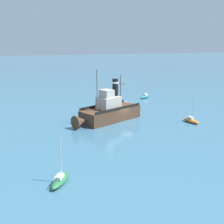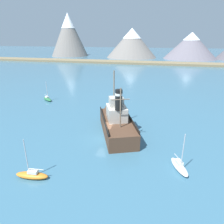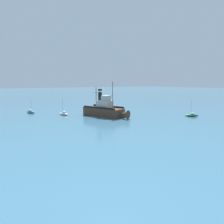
{
  "view_description": "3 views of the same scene",
  "coord_description": "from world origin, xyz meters",
  "px_view_note": "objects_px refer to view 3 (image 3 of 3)",
  "views": [
    {
      "loc": [
        -46.4,
        21.16,
        14.31
      ],
      "look_at": [
        1.62,
        2.05,
        1.56
      ],
      "focal_mm": 45.0,
      "sensor_mm": 36.0,
      "label": 1
    },
    {
      "loc": [
        7.8,
        -26.79,
        15.01
      ],
      "look_at": [
        -0.13,
        5.49,
        2.55
      ],
      "focal_mm": 32.0,
      "sensor_mm": 36.0,
      "label": 2
    },
    {
      "loc": [
        28.82,
        52.54,
        9.78
      ],
      "look_at": [
        0.8,
        6.07,
        1.6
      ],
      "focal_mm": 32.0,
      "sensor_mm": 36.0,
      "label": 3
    }
  ],
  "objects_px": {
    "old_tugboat": "(105,110)",
    "sailboat_teal": "(31,112)",
    "sailboat_white": "(64,114)",
    "sailboat_green": "(192,115)",
    "sailboat_orange": "(103,108)"
  },
  "relations": [
    {
      "from": "old_tugboat",
      "to": "sailboat_white",
      "type": "xyz_separation_m",
      "value": [
        9.62,
        -8.14,
        -1.4
      ]
    },
    {
      "from": "sailboat_white",
      "to": "sailboat_orange",
      "type": "height_order",
      "value": "same"
    },
    {
      "from": "sailboat_green",
      "to": "sailboat_teal",
      "type": "bearing_deg",
      "value": -38.53
    },
    {
      "from": "sailboat_green",
      "to": "sailboat_teal",
      "type": "distance_m",
      "value": 48.88
    },
    {
      "from": "old_tugboat",
      "to": "sailboat_teal",
      "type": "relative_size",
      "value": 2.98
    },
    {
      "from": "old_tugboat",
      "to": "sailboat_green",
      "type": "xyz_separation_m",
      "value": [
        -20.87,
        13.35,
        -1.4
      ]
    },
    {
      "from": "sailboat_white",
      "to": "sailboat_teal",
      "type": "bearing_deg",
      "value": -49.14
    },
    {
      "from": "sailboat_teal",
      "to": "sailboat_white",
      "type": "bearing_deg",
      "value": 130.86
    },
    {
      "from": "sailboat_green",
      "to": "sailboat_white",
      "type": "relative_size",
      "value": 1.0
    },
    {
      "from": "sailboat_teal",
      "to": "sailboat_white",
      "type": "relative_size",
      "value": 1.0
    },
    {
      "from": "sailboat_orange",
      "to": "old_tugboat",
      "type": "bearing_deg",
      "value": 64.12
    },
    {
      "from": "old_tugboat",
      "to": "sailboat_white",
      "type": "height_order",
      "value": "old_tugboat"
    },
    {
      "from": "sailboat_green",
      "to": "sailboat_teal",
      "type": "xyz_separation_m",
      "value": [
        38.24,
        -30.45,
        0.0
      ]
    },
    {
      "from": "sailboat_teal",
      "to": "sailboat_white",
      "type": "height_order",
      "value": "same"
    },
    {
      "from": "sailboat_white",
      "to": "sailboat_green",
      "type": "bearing_deg",
      "value": 144.82
    }
  ]
}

